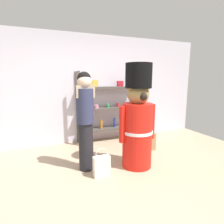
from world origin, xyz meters
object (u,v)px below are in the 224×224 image
object	(u,v)px
merchandise_shelf	(108,107)
display_crate	(146,141)
person_shopper	(85,118)
shopping_bag	(102,166)
teddy_bear_guard	(138,120)

from	to	relation	value
merchandise_shelf	display_crate	size ratio (longest dim) A/B	4.45
merchandise_shelf	person_shopper	size ratio (longest dim) A/B	1.03
merchandise_shelf	person_shopper	distance (m)	1.60
person_shopper	display_crate	world-z (taller)	person_shopper
merchandise_shelf	shopping_bag	bearing A→B (deg)	-113.83
teddy_bear_guard	display_crate	world-z (taller)	teddy_bear_guard
shopping_bag	teddy_bear_guard	bearing A→B (deg)	8.83
teddy_bear_guard	person_shopper	size ratio (longest dim) A/B	1.09
merchandise_shelf	display_crate	world-z (taller)	merchandise_shelf
merchandise_shelf	shopping_bag	xyz separation A→B (m)	(-0.73, -1.65, -0.68)
merchandise_shelf	teddy_bear_guard	world-z (taller)	teddy_bear_guard
teddy_bear_guard	display_crate	xyz separation A→B (m)	(0.58, 0.62, -0.66)
merchandise_shelf	teddy_bear_guard	distance (m)	1.54
person_shopper	shopping_bag	size ratio (longest dim) A/B	3.51
person_shopper	display_crate	distance (m)	1.67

